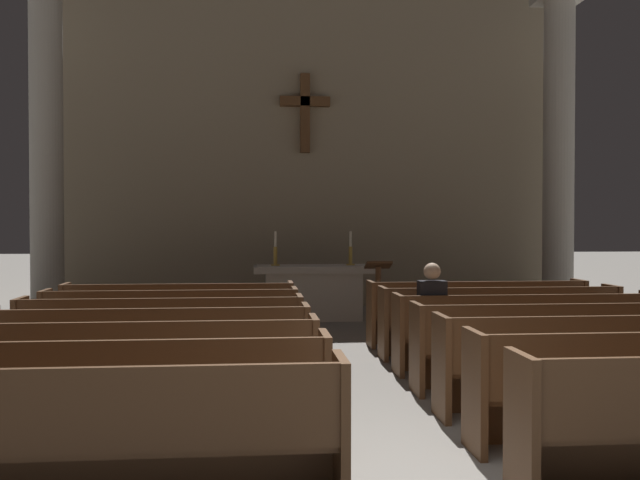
{
  "coord_description": "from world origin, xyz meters",
  "views": [
    {
      "loc": [
        -1.13,
        -4.44,
        1.77
      ],
      "look_at": [
        0.0,
        7.46,
        1.51
      ],
      "focal_mm": 40.31,
      "sensor_mm": 36.0,
      "label": 1
    }
  ],
  "objects": [
    {
      "name": "pew_left_row_3",
      "position": [
        -2.15,
        1.9,
        0.48
      ],
      "size": [
        3.2,
        0.5,
        0.95
      ],
      "color": "brown",
      "rests_on": "ground"
    },
    {
      "name": "candlestick_right",
      "position": [
        0.7,
        8.81,
        1.21
      ],
      "size": [
        0.16,
        0.16,
        0.63
      ],
      "color": "#B79338",
      "rests_on": "altar"
    },
    {
      "name": "pew_right_row_5",
      "position": [
        2.15,
        3.84,
        0.48
      ],
      "size": [
        3.2,
        0.5,
        0.95
      ],
      "color": "brown",
      "rests_on": "ground"
    },
    {
      "name": "candlestick_left",
      "position": [
        -0.7,
        8.81,
        1.21
      ],
      "size": [
        0.16,
        0.16,
        0.63
      ],
      "color": "#B79338",
      "rests_on": "altar"
    },
    {
      "name": "pew_left_row_5",
      "position": [
        -2.15,
        3.84,
        0.48
      ],
      "size": [
        3.2,
        0.5,
        0.95
      ],
      "color": "brown",
      "rests_on": "ground"
    },
    {
      "name": "lectern",
      "position": [
        1.01,
        7.61,
        0.55
      ],
      "size": [
        0.44,
        0.36,
        1.15
      ],
      "color": "brown",
      "rests_on": "ground"
    },
    {
      "name": "pew_right_row_6",
      "position": [
        2.15,
        4.81,
        0.48
      ],
      "size": [
        3.2,
        0.5,
        0.95
      ],
      "color": "brown",
      "rests_on": "ground"
    },
    {
      "name": "pew_left_row_2",
      "position": [
        -2.15,
        0.93,
        0.48
      ],
      "size": [
        3.2,
        0.5,
        0.95
      ],
      "color": "brown",
      "rests_on": "ground"
    },
    {
      "name": "pew_right_row_7",
      "position": [
        2.15,
        5.78,
        0.48
      ],
      "size": [
        3.2,
        0.5,
        0.95
      ],
      "color": "brown",
      "rests_on": "ground"
    },
    {
      "name": "pew_left_row_7",
      "position": [
        -2.15,
        5.78,
        0.48
      ],
      "size": [
        3.2,
        0.5,
        0.95
      ],
      "color": "brown",
      "rests_on": "ground"
    },
    {
      "name": "pew_left_row_6",
      "position": [
        -2.15,
        4.81,
        0.48
      ],
      "size": [
        3.2,
        0.5,
        0.95
      ],
      "color": "brown",
      "rests_on": "ground"
    },
    {
      "name": "column_left_third",
      "position": [
        -4.9,
        9.24,
        3.08
      ],
      "size": [
        0.9,
        0.9,
        6.32
      ],
      "color": "#ADA89E",
      "rests_on": "ground"
    },
    {
      "name": "apse_with_cross",
      "position": [
        0.0,
        11.09,
        3.76
      ],
      "size": [
        10.77,
        0.45,
        7.52
      ],
      "color": "gray",
      "rests_on": "ground"
    },
    {
      "name": "column_right_third",
      "position": [
        4.9,
        9.24,
        3.08
      ],
      "size": [
        0.9,
        0.9,
        6.32
      ],
      "color": "#ADA89E",
      "rests_on": "ground"
    },
    {
      "name": "pew_left_row_1",
      "position": [
        -2.15,
        -0.04,
        0.48
      ],
      "size": [
        3.2,
        0.5,
        0.95
      ],
      "color": "brown",
      "rests_on": "ground"
    },
    {
      "name": "altar",
      "position": [
        0.0,
        8.81,
        0.53
      ],
      "size": [
        2.2,
        0.9,
        1.01
      ],
      "color": "#BCB7AD",
      "rests_on": "ground"
    },
    {
      "name": "pew_right_row_3",
      "position": [
        2.15,
        1.9,
        0.48
      ],
      "size": [
        3.2,
        0.5,
        0.95
      ],
      "color": "brown",
      "rests_on": "ground"
    },
    {
      "name": "pew_right_row_4",
      "position": [
        2.15,
        2.87,
        0.48
      ],
      "size": [
        3.2,
        0.5,
        0.95
      ],
      "color": "brown",
      "rests_on": "ground"
    },
    {
      "name": "lone_worshipper",
      "position": [
        0.97,
        3.88,
        0.69
      ],
      "size": [
        0.32,
        0.43,
        1.32
      ],
      "color": "#26262B",
      "rests_on": "ground"
    },
    {
      "name": "pew_left_row_4",
      "position": [
        -2.15,
        2.87,
        0.48
      ],
      "size": [
        3.2,
        0.5,
        0.95
      ],
      "color": "brown",
      "rests_on": "ground"
    }
  ]
}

